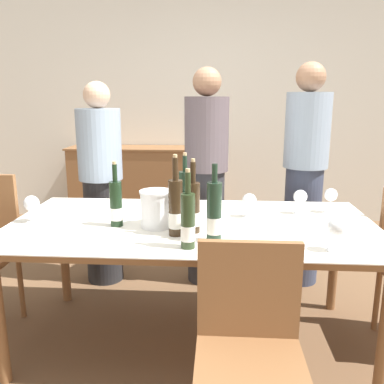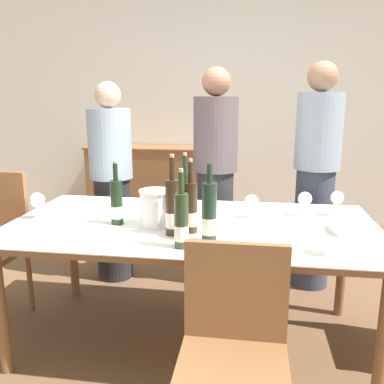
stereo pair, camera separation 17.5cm
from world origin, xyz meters
name	(u,v)px [view 1 (the left image)]	position (x,y,z in m)	size (l,w,h in m)	color
ground_plane	(192,339)	(0.00, 0.00, 0.00)	(12.00, 12.00, 0.00)	brown
back_wall	(207,100)	(0.00, 2.61, 1.40)	(8.00, 0.10, 2.80)	silver
sideboard_cabinet	(132,185)	(-0.85, 2.32, 0.44)	(1.40, 0.46, 0.88)	brown
dining_table	(192,233)	(0.00, 0.00, 0.68)	(2.06, 1.06, 0.74)	brown
ice_bucket	(156,208)	(-0.19, -0.08, 0.84)	(0.18, 0.18, 0.20)	white
wine_bottle_0	(214,214)	(0.13, -0.29, 0.88)	(0.07, 0.07, 0.39)	#1E3323
wine_bottle_1	(193,208)	(0.02, -0.16, 0.87)	(0.07, 0.07, 0.39)	#332314
wine_bottle_2	(116,205)	(-0.41, -0.08, 0.86)	(0.07, 0.07, 0.36)	black
wine_bottle_3	(176,209)	(-0.07, -0.21, 0.88)	(0.07, 0.07, 0.42)	#332314
wine_bottle_4	(188,222)	(0.01, -0.39, 0.86)	(0.07, 0.07, 0.38)	#28381E
wine_bottle_5	(185,199)	(-0.04, 0.00, 0.88)	(0.07, 0.07, 0.40)	#1E3323
wine_glass_0	(249,201)	(0.33, 0.14, 0.83)	(0.09, 0.09, 0.14)	white
wine_glass_1	(300,197)	(0.64, 0.23, 0.84)	(0.08, 0.08, 0.15)	white
wine_glass_2	(31,204)	(-0.91, -0.04, 0.84)	(0.09, 0.09, 0.15)	white
wine_glass_3	(331,196)	(0.83, 0.27, 0.84)	(0.08, 0.08, 0.15)	white
wine_glass_4	(337,228)	(0.69, -0.38, 0.85)	(0.09, 0.09, 0.16)	white
chair_near_front	(249,339)	(0.28, -0.76, 0.50)	(0.42, 0.42, 0.87)	brown
person_host	(101,185)	(-0.75, 0.80, 0.77)	(0.33, 0.33, 1.55)	#262628
person_guest_left	(206,178)	(0.05, 0.85, 0.83)	(0.33, 0.33, 1.65)	#2D2D33
person_guest_right	(305,176)	(0.80, 0.88, 0.85)	(0.33, 0.33, 1.68)	#383F56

